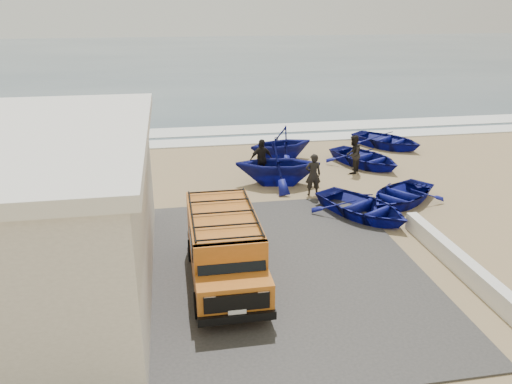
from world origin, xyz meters
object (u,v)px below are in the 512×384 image
boat_mid_right (365,158)px  fisherman_front (313,175)px  boat_far_right (387,140)px  fisherman_middle (353,154)px  parapet (460,263)px  boat_near_left (362,207)px  boat_mid_left (278,163)px  van (224,246)px  fisherman_back (261,160)px  boat_far_left (281,143)px  boat_near_right (400,194)px

boat_mid_right → fisherman_front: (-3.43, -3.23, 0.46)m
boat_far_right → fisherman_middle: (-3.24, -3.69, 0.46)m
parapet → boat_near_left: 4.33m
fisherman_middle → boat_mid_left: bearing=-40.1°
boat_mid_right → boat_far_right: boat_far_right is taller
van → boat_far_right: size_ratio=1.21×
boat_far_right → fisherman_back: 8.39m
boat_far_left → fisherman_middle: 3.62m
boat_mid_right → boat_far_left: 3.97m
boat_near_left → fisherman_front: bearing=86.9°
fisherman_front → fisherman_back: 2.67m
van → fisherman_middle: 10.49m
van → boat_far_right: 15.40m
boat_near_right → boat_far_left: (-3.23, 6.13, 0.47)m
boat_far_left → boat_mid_left: bearing=-29.0°
parapet → boat_mid_left: bearing=113.7°
boat_mid_left → boat_far_right: bearing=-46.2°
boat_mid_right → boat_mid_left: bearing=174.0°
boat_mid_left → boat_far_left: size_ratio=1.11×
fisherman_front → boat_mid_right: bearing=-132.2°
parapet → boat_mid_right: boat_mid_right is taller
boat_mid_left → fisherman_front: 1.82m
boat_mid_left → boat_mid_right: bearing=-58.6°
boat_far_right → boat_mid_left: bearing=177.6°
fisherman_middle → fisherman_back: fisherman_back is taller
boat_near_left → boat_far_right: 9.54m
fisherman_back → boat_mid_right: bearing=-2.5°
boat_near_left → boat_far_right: boat_far_right is taller
boat_mid_right → fisherman_middle: size_ratio=2.16×
boat_near_left → fisherman_back: size_ratio=2.06×
fisherman_back → van: bearing=-122.5°
boat_far_left → fisherman_front: (0.22, -4.74, 0.02)m
van → fisherman_back: (2.46, 7.89, -0.15)m
fisherman_back → fisherman_middle: bearing=-11.8°
boat_mid_left → fisherman_middle: boat_mid_left is taller
boat_mid_right → boat_far_left: bearing=130.1°
van → fisherman_back: 8.27m
boat_near_right → boat_mid_right: size_ratio=0.93×
parapet → boat_mid_left: 8.70m
fisherman_front → boat_mid_left: bearing=-49.2°
parapet → boat_near_left: size_ratio=1.62×
boat_near_left → fisherman_middle: (1.35, 4.68, 0.47)m
van → boat_near_left: van is taller
boat_far_right → boat_near_left: bearing=-154.9°
boat_mid_left → van: bearing=167.3°
boat_near_left → boat_mid_left: boat_mid_left is taller
parapet → boat_near_right: 5.12m
boat_far_left → fisherman_front: fisherman_front is taller
boat_near_left → boat_far_left: boat_far_left is taller
parapet → fisherman_middle: bearing=89.5°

